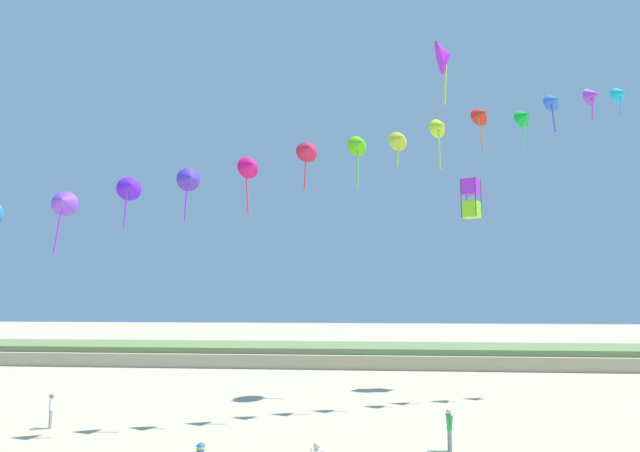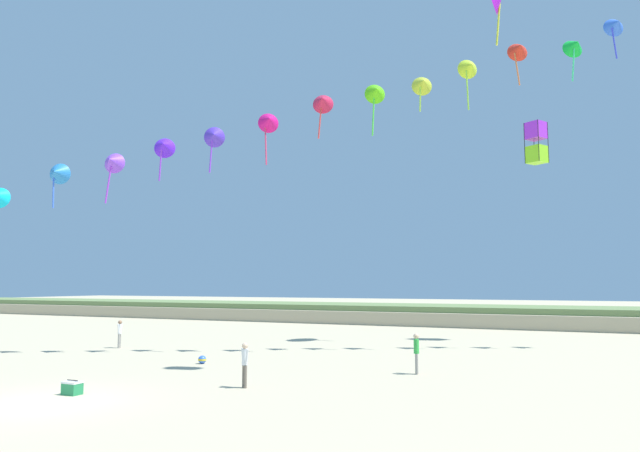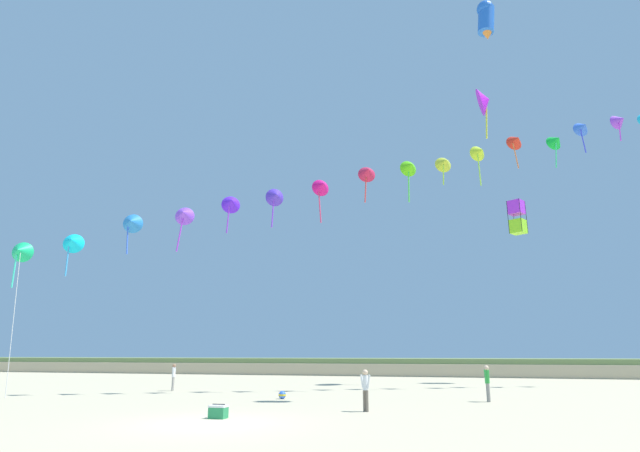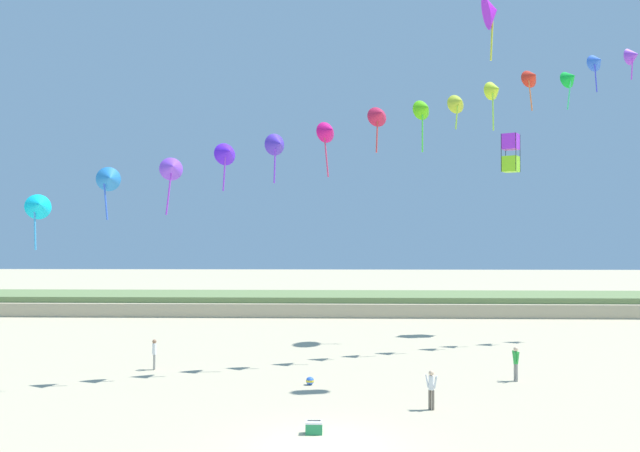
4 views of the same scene
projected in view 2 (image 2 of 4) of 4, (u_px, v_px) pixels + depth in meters
name	position (u px, v px, depth m)	size (l,w,h in m)	color
ground_plane	(48.00, 403.00, 16.98)	(240.00, 240.00, 0.00)	#C1B28E
dune_ridge	(407.00, 314.00, 52.22)	(120.00, 9.77, 1.63)	tan
person_near_left	(416.00, 351.00, 22.42)	(0.25, 0.55, 1.58)	gray
person_near_right	(245.00, 362.00, 19.49)	(0.47, 0.37, 1.51)	#726656
person_mid_center	(120.00, 332.00, 31.58)	(0.23, 0.53, 1.51)	gray
kite_banner_string	(346.00, 100.00, 30.39)	(38.00, 19.22, 19.55)	#16BF6F
large_kite_low_lead	(536.00, 143.00, 36.45)	(1.43, 1.43, 2.65)	#90E721
beach_cooler	(72.00, 388.00, 18.22)	(0.58, 0.41, 0.46)	#23844C
beach_ball	(202.00, 360.00, 25.28)	(0.36, 0.36, 0.36)	blue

